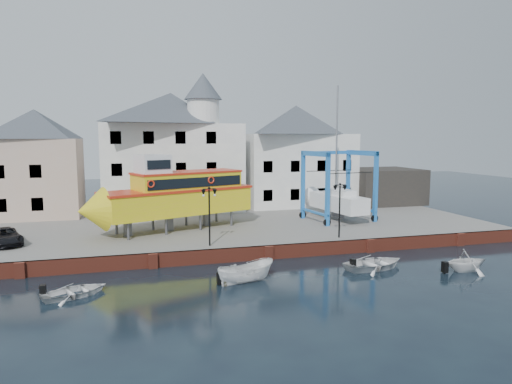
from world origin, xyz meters
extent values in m
plane|color=black|center=(0.00, 0.00, 0.00)|extent=(140.00, 140.00, 0.00)
cube|color=slate|center=(0.00, 11.00, 0.50)|extent=(44.00, 22.00, 1.00)
cube|color=maroon|center=(0.00, 0.12, 0.50)|extent=(44.00, 0.25, 1.00)
cube|color=maroon|center=(-16.00, -0.05, 0.50)|extent=(0.60, 0.36, 1.00)
cube|color=maroon|center=(-8.00, -0.05, 0.50)|extent=(0.60, 0.36, 1.00)
cube|color=maroon|center=(0.00, -0.05, 0.50)|extent=(0.60, 0.36, 1.00)
cube|color=maroon|center=(8.00, -0.05, 0.50)|extent=(0.60, 0.36, 1.00)
cube|color=maroon|center=(16.00, -0.05, 0.50)|extent=(0.60, 0.36, 1.00)
cube|color=tan|center=(-18.00, 18.00, 4.75)|extent=(8.00, 7.00, 7.50)
pyramid|color=#373C48|center=(-18.00, 18.00, 9.90)|extent=(8.00, 7.00, 2.80)
cube|color=black|center=(-20.50, 14.54, 2.60)|extent=(1.00, 0.08, 1.20)
cube|color=black|center=(-17.50, 14.54, 2.60)|extent=(1.00, 0.08, 1.20)
cube|color=black|center=(-17.50, 14.54, 5.60)|extent=(1.00, 0.08, 1.20)
cube|color=silver|center=(-5.00, 18.50, 5.50)|extent=(14.00, 8.00, 9.00)
pyramid|color=#373C48|center=(-5.00, 18.50, 11.60)|extent=(14.00, 8.00, 3.20)
cube|color=black|center=(-10.50, 14.54, 2.60)|extent=(1.00, 0.08, 1.20)
cube|color=black|center=(-7.50, 14.54, 2.60)|extent=(1.00, 0.08, 1.20)
cube|color=black|center=(-4.50, 14.54, 2.60)|extent=(1.00, 0.08, 1.20)
cube|color=black|center=(-1.50, 14.54, 2.60)|extent=(1.00, 0.08, 1.20)
cube|color=black|center=(-10.50, 14.54, 5.60)|extent=(1.00, 0.08, 1.20)
cube|color=black|center=(-7.50, 14.54, 5.60)|extent=(1.00, 0.08, 1.20)
cube|color=black|center=(-4.50, 14.54, 5.60)|extent=(1.00, 0.08, 1.20)
cube|color=black|center=(-1.50, 14.54, 5.60)|extent=(1.00, 0.08, 1.20)
cube|color=black|center=(-10.50, 14.54, 8.60)|extent=(1.00, 0.08, 1.20)
cube|color=black|center=(-7.50, 14.54, 8.60)|extent=(1.00, 0.08, 1.20)
cube|color=black|center=(-4.50, 14.54, 8.60)|extent=(1.00, 0.08, 1.20)
cube|color=black|center=(-1.50, 14.54, 8.60)|extent=(1.00, 0.08, 1.20)
cylinder|color=silver|center=(-2.00, 16.10, 11.20)|extent=(3.20, 3.20, 2.40)
cone|color=#373C48|center=(-2.00, 16.10, 13.70)|extent=(3.80, 3.80, 2.60)
cube|color=silver|center=(9.00, 19.00, 5.00)|extent=(12.00, 8.00, 8.00)
pyramid|color=#373C48|center=(9.00, 19.00, 10.60)|extent=(12.00, 8.00, 3.20)
cube|color=black|center=(4.50, 15.04, 2.60)|extent=(1.00, 0.08, 1.20)
cube|color=black|center=(7.50, 15.04, 2.60)|extent=(1.00, 0.08, 1.20)
cube|color=black|center=(10.50, 15.04, 2.60)|extent=(1.00, 0.08, 1.20)
cube|color=black|center=(13.50, 15.04, 2.60)|extent=(1.00, 0.08, 1.20)
cube|color=black|center=(4.50, 15.04, 5.60)|extent=(1.00, 0.08, 1.20)
cube|color=black|center=(7.50, 15.04, 5.60)|extent=(1.00, 0.08, 1.20)
cube|color=black|center=(10.50, 15.04, 5.60)|extent=(1.00, 0.08, 1.20)
cube|color=black|center=(13.50, 15.04, 5.60)|extent=(1.00, 0.08, 1.20)
cube|color=#262422|center=(19.00, 17.00, 3.00)|extent=(8.00, 7.00, 4.00)
cylinder|color=black|center=(-4.00, 1.20, 3.00)|extent=(0.12, 0.12, 4.00)
cube|color=black|center=(-4.00, 1.20, 5.05)|extent=(0.90, 0.06, 0.06)
sphere|color=black|center=(-4.00, 1.20, 5.12)|extent=(0.16, 0.16, 0.16)
cone|color=black|center=(-4.40, 1.20, 4.78)|extent=(0.32, 0.32, 0.45)
sphere|color=white|center=(-4.40, 1.20, 4.60)|extent=(0.18, 0.18, 0.18)
cone|color=black|center=(-3.60, 1.20, 4.78)|extent=(0.32, 0.32, 0.45)
sphere|color=white|center=(-3.60, 1.20, 4.60)|extent=(0.18, 0.18, 0.18)
cylinder|color=black|center=(6.00, 1.20, 3.00)|extent=(0.12, 0.12, 4.00)
cube|color=black|center=(6.00, 1.20, 5.05)|extent=(0.90, 0.06, 0.06)
sphere|color=black|center=(6.00, 1.20, 5.12)|extent=(0.16, 0.16, 0.16)
cone|color=black|center=(5.60, 1.20, 4.78)|extent=(0.32, 0.32, 0.45)
sphere|color=white|center=(5.60, 1.20, 4.60)|extent=(0.18, 0.18, 0.18)
cone|color=black|center=(6.40, 1.20, 4.78)|extent=(0.32, 0.32, 0.45)
sphere|color=white|center=(6.40, 1.20, 4.60)|extent=(0.18, 0.18, 0.18)
cylinder|color=#59595E|center=(-9.56, 4.63, 1.66)|extent=(0.26, 0.26, 1.32)
cylinder|color=#59595E|center=(-10.46, 6.93, 1.66)|extent=(0.26, 0.26, 1.32)
cylinder|color=#59595E|center=(-6.69, 5.76, 1.66)|extent=(0.26, 0.26, 1.32)
cylinder|color=#59595E|center=(-7.59, 8.05, 1.66)|extent=(0.26, 0.26, 1.32)
cylinder|color=#59595E|center=(-3.82, 6.88, 1.66)|extent=(0.26, 0.26, 1.32)
cylinder|color=#59595E|center=(-4.72, 9.18, 1.66)|extent=(0.26, 0.26, 1.32)
cylinder|color=#59595E|center=(-0.95, 8.00, 1.66)|extent=(0.26, 0.26, 1.32)
cylinder|color=#59595E|center=(-1.84, 10.30, 1.66)|extent=(0.26, 0.26, 1.32)
cube|color=#59595E|center=(-9.60, 5.94, 1.66)|extent=(0.65, 0.60, 1.32)
cube|color=#59595E|center=(-6.32, 7.23, 1.66)|extent=(0.65, 0.60, 1.32)
cube|color=#59595E|center=(-3.04, 8.51, 1.66)|extent=(0.65, 0.60, 1.32)
cube|color=yellow|center=(-5.50, 7.55, 3.29)|extent=(12.70, 7.61, 1.94)
cone|color=yellow|center=(-12.14, 4.95, 3.29)|extent=(3.02, 3.82, 3.35)
cube|color=red|center=(-5.50, 7.55, 4.35)|extent=(13.00, 7.83, 0.19)
cube|color=yellow|center=(-4.68, 7.87, 4.96)|extent=(9.29, 5.99, 1.41)
cube|color=black|center=(-4.12, 6.44, 5.01)|extent=(7.90, 3.13, 0.79)
cube|color=black|center=(-5.23, 9.29, 5.01)|extent=(7.90, 3.13, 0.79)
cube|color=red|center=(-4.68, 7.87, 5.75)|extent=(9.49, 6.14, 0.16)
cube|color=white|center=(-7.55, 6.74, 6.47)|extent=(2.97, 2.97, 1.60)
cube|color=black|center=(-7.12, 5.65, 6.54)|extent=(1.81, 0.76, 0.70)
torus|color=red|center=(-7.79, 4.95, 5.14)|extent=(0.62, 0.34, 0.62)
torus|color=red|center=(-2.87, 6.88, 5.14)|extent=(0.62, 0.34, 0.62)
cube|color=blue|center=(7.00, 5.64, 4.17)|extent=(0.36, 0.36, 6.34)
cylinder|color=black|center=(7.00, 5.64, 1.32)|extent=(0.66, 0.32, 0.63)
cube|color=blue|center=(6.35, 9.80, 4.17)|extent=(0.36, 0.36, 6.34)
cylinder|color=black|center=(6.35, 9.80, 1.32)|extent=(0.66, 0.32, 0.63)
cube|color=blue|center=(12.05, 6.42, 4.17)|extent=(0.36, 0.36, 6.34)
cylinder|color=black|center=(12.05, 6.42, 1.32)|extent=(0.66, 0.32, 0.63)
cube|color=blue|center=(11.41, 10.58, 4.17)|extent=(0.36, 0.36, 6.34)
cylinder|color=black|center=(11.41, 10.58, 1.32)|extent=(0.66, 0.32, 0.63)
cube|color=blue|center=(6.68, 7.72, 7.18)|extent=(1.01, 4.52, 0.44)
cube|color=blue|center=(6.68, 7.72, 1.91)|extent=(0.91, 4.51, 0.19)
cube|color=blue|center=(11.73, 8.50, 7.18)|extent=(1.01, 4.52, 0.44)
cube|color=blue|center=(11.73, 8.50, 1.91)|extent=(0.91, 4.51, 0.19)
cube|color=blue|center=(8.88, 10.19, 7.18)|extent=(5.42, 1.15, 0.32)
cube|color=white|center=(9.20, 8.11, 2.63)|extent=(3.10, 7.03, 1.45)
cone|color=white|center=(8.59, 12.09, 2.63)|extent=(2.28, 1.75, 2.08)
cube|color=#59595E|center=(9.20, 8.11, 1.59)|extent=(0.46, 1.64, 0.63)
cube|color=white|center=(9.27, 7.66, 3.63)|extent=(1.85, 2.91, 0.54)
cylinder|color=#99999E|center=(9.13, 8.56, 8.33)|extent=(0.18, 0.18, 9.96)
cube|color=black|center=(9.45, 6.50, 5.48)|extent=(4.79, 0.86, 0.05)
cube|color=black|center=(8.95, 9.72, 5.48)|extent=(4.79, 0.86, 0.05)
imported|color=black|center=(-18.07, 5.38, 1.59)|extent=(3.41, 4.70, 1.19)
imported|color=white|center=(-2.80, -4.51, 0.00)|extent=(3.89, 2.17, 1.42)
imported|color=white|center=(6.17, -3.89, 0.00)|extent=(4.81, 3.79, 0.90)
imported|color=white|center=(11.50, -6.07, 0.00)|extent=(3.00, 2.60, 1.57)
imported|color=white|center=(-12.39, -4.27, 0.00)|extent=(4.17, 3.66, 0.72)
camera|label=1|loc=(-9.23, -30.14, 8.61)|focal=32.00mm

